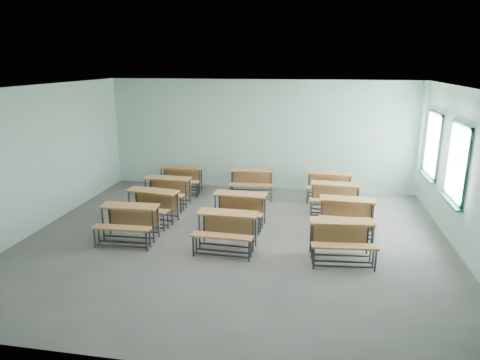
% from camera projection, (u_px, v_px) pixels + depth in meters
% --- Properties ---
extents(room, '(9.04, 8.04, 3.24)m').
position_uv_depth(room, '(239.00, 167.00, 8.75)').
color(room, slate).
rests_on(room, ground).
extents(desk_unit_r0c0, '(1.24, 0.85, 0.76)m').
position_uv_depth(desk_unit_r0c0, '(128.00, 218.00, 9.00)').
color(desk_unit_r0c0, '#A56B3B').
rests_on(desk_unit_r0c0, ground).
extents(desk_unit_r0c1, '(1.23, 0.85, 0.76)m').
position_uv_depth(desk_unit_r0c1, '(226.00, 226.00, 8.59)').
color(desk_unit_r0c1, '#A56B3B').
rests_on(desk_unit_r0c1, ground).
extents(desk_unit_r0c2, '(1.28, 0.92, 0.76)m').
position_uv_depth(desk_unit_r0c2, '(342.00, 235.00, 8.15)').
color(desk_unit_r0c2, '#A56B3B').
rests_on(desk_unit_r0c2, ground).
extents(desk_unit_r1c0, '(1.30, 0.95, 0.76)m').
position_uv_depth(desk_unit_r1c0, '(151.00, 202.00, 10.06)').
color(desk_unit_r1c0, '#A56B3B').
rests_on(desk_unit_r1c0, ground).
extents(desk_unit_r1c1, '(1.26, 0.88, 0.76)m').
position_uv_depth(desk_unit_r1c1, '(239.00, 205.00, 9.82)').
color(desk_unit_r1c1, '#A56B3B').
rests_on(desk_unit_r1c1, ground).
extents(desk_unit_r1c2, '(1.24, 0.86, 0.76)m').
position_uv_depth(desk_unit_r1c2, '(347.00, 211.00, 9.44)').
color(desk_unit_r1c2, '#A56B3B').
rests_on(desk_unit_r1c2, ground).
extents(desk_unit_r2c0, '(1.23, 0.85, 0.76)m').
position_uv_depth(desk_unit_r2c0, '(166.00, 188.00, 11.16)').
color(desk_unit_r2c0, '#A56B3B').
rests_on(desk_unit_r2c0, ground).
extents(desk_unit_r2c2, '(1.24, 0.86, 0.76)m').
position_uv_depth(desk_unit_r2c2, '(335.00, 194.00, 10.63)').
color(desk_unit_r2c2, '#A56B3B').
rests_on(desk_unit_r2c2, ground).
extents(desk_unit_r3c0, '(1.26, 0.89, 0.76)m').
position_uv_depth(desk_unit_r3c0, '(181.00, 176.00, 12.31)').
color(desk_unit_r3c0, '#A56B3B').
rests_on(desk_unit_r3c0, ground).
extents(desk_unit_r3c1, '(1.28, 0.92, 0.76)m').
position_uv_depth(desk_unit_r3c1, '(252.00, 179.00, 12.00)').
color(desk_unit_r3c1, '#A56B3B').
rests_on(desk_unit_r3c1, ground).
extents(desk_unit_r3c2, '(1.24, 0.87, 0.76)m').
position_uv_depth(desk_unit_r3c2, '(329.00, 182.00, 11.65)').
color(desk_unit_r3c2, '#A56B3B').
rests_on(desk_unit_r3c2, ground).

